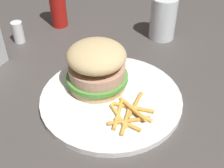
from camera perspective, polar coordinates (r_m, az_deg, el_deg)
The scene contains 7 objects.
ground_plane at distance 0.58m, azimuth 0.04°, elevation -3.87°, with size 1.60×1.60×0.00m, color #47423F.
plate at distance 0.58m, azimuth 0.00°, elevation -2.76°, with size 0.28×0.28×0.01m, color white.
sandwich at distance 0.57m, azimuth -2.97°, elevation 3.50°, with size 0.12×0.12×0.10m.
fries_pile at distance 0.54m, azimuth 3.36°, elevation -5.81°, with size 0.09×0.10×0.01m.
drink_glass at distance 0.78m, azimuth 9.85°, elevation 12.05°, with size 0.07×0.07×0.11m.
ketchup_bottle at distance 0.83m, azimuth -10.59°, elevation 15.55°, with size 0.04×0.04×0.14m, color #B21914.
salt_shaker at distance 0.79m, azimuth -17.81°, elevation 9.57°, with size 0.03×0.03×0.06m, color white.
Camera 1 is at (0.09, 0.41, 0.39)m, focal length 46.99 mm.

